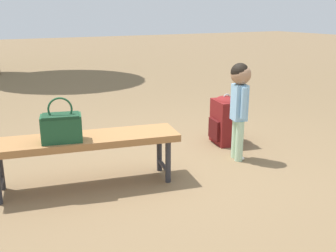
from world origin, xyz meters
TOP-DOWN VIEW (x-y plane):
  - ground_plane at (0.00, 0.00)m, footprint 40.00×40.00m
  - park_bench at (-0.89, 0.02)m, footprint 1.65×0.69m
  - handbag at (-1.08, -0.02)m, footprint 0.35×0.25m
  - child_standing at (0.67, -0.08)m, footprint 0.20×0.26m
  - backpack_large at (0.87, 0.40)m, footprint 0.35×0.38m

SIDE VIEW (x-z plane):
  - ground_plane at x=0.00m, z-range 0.00..0.00m
  - backpack_large at x=0.87m, z-range 0.00..0.58m
  - park_bench at x=-0.89m, z-range 0.17..0.62m
  - handbag at x=-1.08m, z-range 0.39..0.76m
  - child_standing at x=0.67m, z-range 0.17..1.16m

